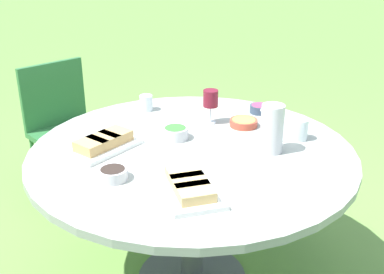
{
  "coord_description": "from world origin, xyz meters",
  "views": [
    {
      "loc": [
        -0.7,
        1.87,
        1.68
      ],
      "look_at": [
        0.0,
        0.0,
        0.8
      ],
      "focal_mm": 45.0,
      "sensor_mm": 36.0,
      "label": 1
    }
  ],
  "objects": [
    {
      "name": "cup_water_far",
      "position": [
        -0.44,
        -0.28,
        0.8
      ],
      "size": [
        0.08,
        0.08,
        0.1
      ],
      "color": "silver",
      "rests_on": "dining_table"
    },
    {
      "name": "platter_charcuterie",
      "position": [
        -0.13,
        0.37,
        0.77
      ],
      "size": [
        0.36,
        0.39,
        0.06
      ],
      "color": "white",
      "rests_on": "dining_table"
    },
    {
      "name": "bowl_olives",
      "position": [
        0.2,
        0.38,
        0.77
      ],
      "size": [
        0.12,
        0.12,
        0.05
      ],
      "color": "silver",
      "rests_on": "dining_table"
    },
    {
      "name": "bowl_dip_red",
      "position": [
        -0.18,
        -0.57,
        0.77
      ],
      "size": [
        0.11,
        0.11,
        0.04
      ],
      "color": "#334256",
      "rests_on": "dining_table"
    },
    {
      "name": "bowl_fries",
      "position": [
        -0.15,
        -0.35,
        0.76
      ],
      "size": [
        0.14,
        0.14,
        0.04
      ],
      "color": "#B74733",
      "rests_on": "dining_table"
    },
    {
      "name": "chair_near_left",
      "position": [
        1.09,
        -0.55,
        0.52
      ],
      "size": [
        0.57,
        0.58,
        0.89
      ],
      "color": "#2D6B38",
      "rests_on": "ground_plane"
    },
    {
      "name": "platter_bread_main",
      "position": [
        0.37,
        0.15,
        0.78
      ],
      "size": [
        0.28,
        0.37,
        0.07
      ],
      "color": "white",
      "rests_on": "dining_table"
    },
    {
      "name": "bowl_salad",
      "position": [
        0.12,
        -0.08,
        0.78
      ],
      "size": [
        0.12,
        0.12,
        0.06
      ],
      "color": "silver",
      "rests_on": "dining_table"
    },
    {
      "name": "water_pitcher",
      "position": [
        -0.34,
        -0.1,
        0.86
      ],
      "size": [
        0.11,
        0.1,
        0.22
      ],
      "color": "silver",
      "rests_on": "dining_table"
    },
    {
      "name": "cup_water_near",
      "position": [
        0.42,
        -0.39,
        0.79
      ],
      "size": [
        0.07,
        0.07,
        0.09
      ],
      "color": "silver",
      "rests_on": "dining_table"
    },
    {
      "name": "wine_glass",
      "position": [
        0.02,
        -0.33,
        0.87
      ],
      "size": [
        0.08,
        0.08,
        0.18
      ],
      "color": "silver",
      "rests_on": "dining_table"
    },
    {
      "name": "dining_table",
      "position": [
        0.0,
        0.0,
        0.65
      ],
      "size": [
        1.49,
        1.49,
        0.74
      ],
      "color": "#4C4C51",
      "rests_on": "ground_plane"
    }
  ]
}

